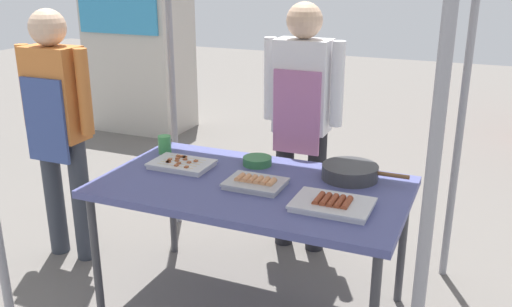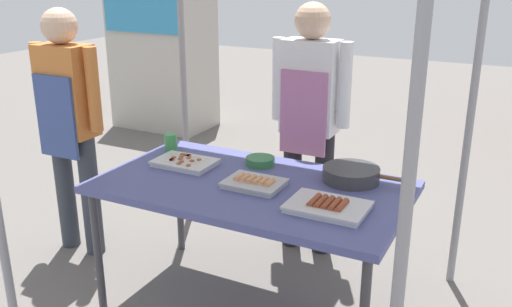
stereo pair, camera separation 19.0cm
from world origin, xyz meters
name	(u,v)px [view 1 (the left image)]	position (x,y,z in m)	size (l,w,h in m)	color
ground_plane	(253,307)	(0.00, 0.00, 0.00)	(18.00, 18.00, 0.00)	#66605B
stall_table	(252,193)	(0.00, 0.00, 0.70)	(1.60, 0.90, 0.75)	#4C518C
tray_grilled_sausages	(332,204)	(0.47, -0.14, 0.77)	(0.37, 0.26, 0.05)	silver
tray_meat_skewers	(182,164)	(-0.46, 0.07, 0.77)	(0.34, 0.23, 0.04)	silver
tray_pork_links	(255,183)	(0.03, -0.03, 0.77)	(0.30, 0.23, 0.05)	#ADADB2
cooking_wok	(350,171)	(0.45, 0.27, 0.79)	(0.46, 0.30, 0.08)	#38383A
condiment_bowl	(257,161)	(-0.09, 0.27, 0.77)	(0.16, 0.16, 0.05)	#33723F
drink_cup_near_edge	(165,145)	(-0.68, 0.24, 0.80)	(0.08, 0.08, 0.11)	#3F994C
vendor_woman	(302,109)	(0.00, 0.79, 0.96)	(0.52, 0.23, 1.62)	black
customer_nearby	(58,117)	(-1.34, 0.09, 0.94)	(0.52, 0.23, 1.59)	#333842
neighbor_stall_left	(140,57)	(-2.63, 2.85, 0.82)	(1.08, 0.71, 1.63)	#B7B2A8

